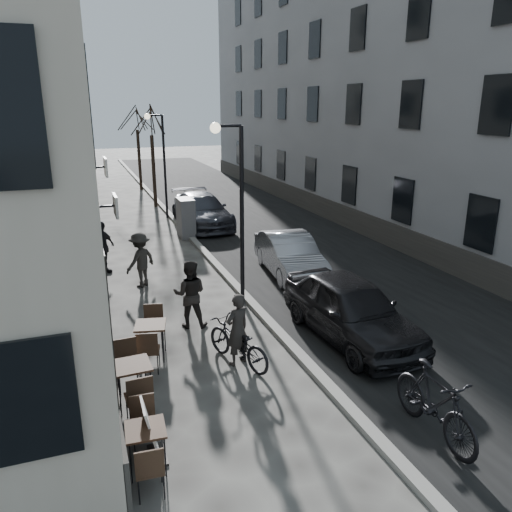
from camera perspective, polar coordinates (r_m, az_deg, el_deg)
ground at (r=9.72m, az=10.38°, el=-18.17°), size 120.00×120.00×0.00m
road at (r=24.78m, az=-0.44°, el=4.13°), size 7.30×60.00×0.00m
kerb at (r=23.82m, az=-8.76°, el=3.55°), size 0.25×60.00×0.12m
building_left at (r=23.44m, az=-26.15°, el=21.46°), size 4.00×35.00×16.00m
building_right at (r=27.11m, az=11.35°, el=21.96°), size 4.00×35.00×16.00m
streetlamp_near at (r=13.60m, az=-2.34°, el=6.89°), size 0.90×0.28×5.09m
streetlamp_far at (r=25.20m, az=-10.86°, el=11.34°), size 0.90×0.28×5.09m
tree_near at (r=28.07m, az=-11.94°, el=14.92°), size 2.40×2.40×5.70m
tree_far at (r=34.01m, az=-13.50°, el=15.15°), size 2.40×2.40×5.70m
bistro_set_a at (r=8.51m, az=-12.41°, el=-20.26°), size 0.65×1.53×0.89m
bistro_set_b at (r=10.06m, az=-13.90°, el=-13.59°), size 0.73×1.72×1.00m
bistro_set_c at (r=11.65m, az=-11.90°, el=-9.07°), size 0.84×1.71×0.98m
sign_board at (r=8.75m, az=-11.74°, el=-19.47°), size 0.35×0.59×1.01m
utility_cabinet at (r=21.67m, az=-8.02°, el=4.33°), size 0.62×1.12×1.67m
bicycle at (r=11.16m, az=-2.12°, el=-9.88°), size 1.37×2.04×1.01m
cyclist_rider at (r=11.02m, az=-2.14°, el=-8.39°), size 0.71×0.60×1.66m
pedestrian_near at (r=12.89m, az=-7.56°, el=-4.33°), size 1.04×0.92×1.78m
pedestrian_mid at (r=16.00m, az=-13.07°, el=-0.42°), size 1.29×1.21×1.74m
pedestrian_far at (r=17.53m, az=-17.21°, el=0.90°), size 1.09×1.03×1.81m
car_near at (r=12.42m, az=10.78°, el=-5.94°), size 2.03×4.61×1.54m
car_mid at (r=16.73m, az=3.90°, el=0.11°), size 1.88×4.31×1.38m
car_far at (r=23.59m, az=-6.22°, el=5.21°), size 2.19×5.16×1.49m
moped at (r=9.43m, az=19.77°, el=-15.56°), size 0.61×2.13×1.28m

